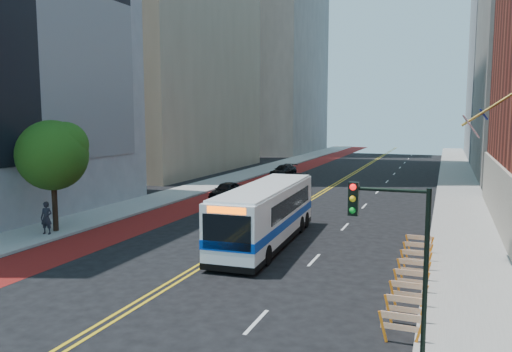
{
  "coord_description": "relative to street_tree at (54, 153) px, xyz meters",
  "views": [
    {
      "loc": [
        10.67,
        -17.4,
        7.05
      ],
      "look_at": [
        0.97,
        8.0,
        3.8
      ],
      "focal_mm": 35.0,
      "sensor_mm": 36.0,
      "label": 1
    }
  ],
  "objects": [
    {
      "name": "street_tree",
      "position": [
        0.0,
        0.0,
        0.0
      ],
      "size": [
        4.2,
        4.2,
        6.7
      ],
      "color": "black",
      "rests_on": "sidewalk_left"
    },
    {
      "name": "car_b",
      "position": [
        8.02,
        25.04,
        -4.27
      ],
      "size": [
        1.47,
        3.94,
        1.29
      ],
      "primitive_type": "imported",
      "rotation": [
        0.0,
        0.0,
        0.03
      ],
      "color": "black",
      "rests_on": "ground"
    },
    {
      "name": "center_line_inner",
      "position": [
        11.06,
        23.96,
        -4.91
      ],
      "size": [
        0.14,
        140.0,
        0.01
      ],
      "primitive_type": "cube",
      "color": "gold",
      "rests_on": "ground"
    },
    {
      "name": "traffic_signal",
      "position": [
        20.66,
        -9.55,
        -1.19
      ],
      "size": [
        2.21,
        0.34,
        5.07
      ],
      "color": "black",
      "rests_on": "sidewalk_right"
    },
    {
      "name": "ground",
      "position": [
        11.24,
        -6.04,
        -4.91
      ],
      "size": [
        160.0,
        160.0,
        0.0
      ],
      "primitive_type": "plane",
      "color": "black",
      "rests_on": "ground"
    },
    {
      "name": "lane_dashes",
      "position": [
        16.04,
        31.96,
        -4.9
      ],
      "size": [
        0.14,
        98.2,
        0.01
      ],
      "color": "silver",
      "rests_on": "ground"
    },
    {
      "name": "sidewalk_right",
      "position": [
        23.24,
        23.96,
        -4.84
      ],
      "size": [
        4.0,
        140.0,
        0.15
      ],
      "primitive_type": "cube",
      "color": "gray",
      "rests_on": "ground"
    },
    {
      "name": "car_a",
      "position": [
        4.36,
        15.34,
        -4.19
      ],
      "size": [
        1.81,
        4.28,
        1.44
      ],
      "primitive_type": "imported",
      "rotation": [
        0.0,
        0.0,
        -0.03
      ],
      "color": "black",
      "rests_on": "ground"
    },
    {
      "name": "bus_lane_paint",
      "position": [
        3.14,
        23.96,
        -4.91
      ],
      "size": [
        3.6,
        140.0,
        0.01
      ],
      "primitive_type": "cube",
      "color": "maroon",
      "rests_on": "ground"
    },
    {
      "name": "center_line_outer",
      "position": [
        11.42,
        23.96,
        -4.91
      ],
      "size": [
        0.14,
        140.0,
        0.01
      ],
      "primitive_type": "cube",
      "color": "gold",
      "rests_on": "ground"
    },
    {
      "name": "transit_bus",
      "position": [
        12.76,
        2.17,
        -3.19
      ],
      "size": [
        3.23,
        12.09,
        3.29
      ],
      "rotation": [
        0.0,
        0.0,
        0.05
      ],
      "color": "white",
      "rests_on": "ground"
    },
    {
      "name": "pedestrian",
      "position": [
        0.07,
        -0.9,
        -3.8
      ],
      "size": [
        0.78,
        0.59,
        1.93
      ],
      "primitive_type": "imported",
      "rotation": [
        0.0,
        0.0,
        0.19
      ],
      "color": "black",
      "rests_on": "sidewalk_left"
    },
    {
      "name": "sidewalk_left",
      "position": [
        -0.76,
        23.96,
        -4.84
      ],
      "size": [
        4.0,
        140.0,
        0.15
      ],
      "primitive_type": "cube",
      "color": "gray",
      "rests_on": "ground"
    },
    {
      "name": "construction_barriers",
      "position": [
        20.84,
        -2.62,
        -4.24
      ],
      "size": [
        1.42,
        10.91,
        1.0
      ],
      "color": "orange",
      "rests_on": "ground"
    },
    {
      "name": "car_c",
      "position": [
        4.03,
        32.51,
        -4.23
      ],
      "size": [
        2.47,
        4.89,
        1.36
      ],
      "primitive_type": "imported",
      "rotation": [
        0.0,
        0.0,
        -0.12
      ],
      "color": "black",
      "rests_on": "ground"
    }
  ]
}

